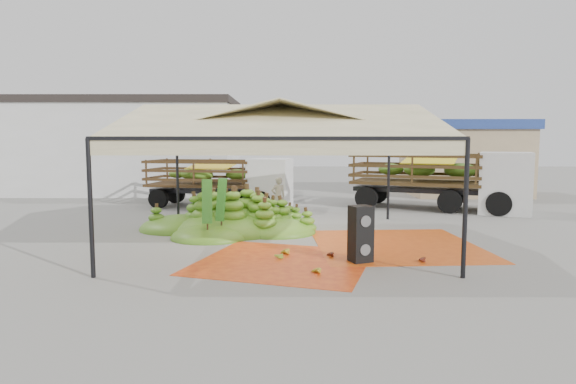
{
  "coord_description": "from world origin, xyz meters",
  "views": [
    {
      "loc": [
        0.26,
        -14.15,
        2.91
      ],
      "look_at": [
        0.2,
        1.5,
        1.3
      ],
      "focal_mm": 30.0,
      "sensor_mm": 36.0,
      "label": 1
    }
  ],
  "objects_px": {
    "vendor": "(278,197)",
    "truck_right": "(445,174)",
    "banana_heap": "(229,212)",
    "speaker_stack": "(361,234)",
    "truck_left": "(225,177)"
  },
  "relations": [
    {
      "from": "banana_heap",
      "to": "vendor",
      "type": "relative_size",
      "value": 3.9
    },
    {
      "from": "truck_left",
      "to": "banana_heap",
      "type": "bearing_deg",
      "value": -71.45
    },
    {
      "from": "truck_right",
      "to": "truck_left",
      "type": "bearing_deg",
      "value": -162.05
    },
    {
      "from": "vendor",
      "to": "truck_right",
      "type": "height_order",
      "value": "truck_right"
    },
    {
      "from": "speaker_stack",
      "to": "truck_right",
      "type": "bearing_deg",
      "value": 39.56
    },
    {
      "from": "vendor",
      "to": "truck_right",
      "type": "relative_size",
      "value": 0.2
    },
    {
      "from": "truck_left",
      "to": "truck_right",
      "type": "height_order",
      "value": "truck_right"
    },
    {
      "from": "speaker_stack",
      "to": "truck_right",
      "type": "relative_size",
      "value": 0.18
    },
    {
      "from": "banana_heap",
      "to": "speaker_stack",
      "type": "relative_size",
      "value": 4.42
    },
    {
      "from": "truck_right",
      "to": "vendor",
      "type": "bearing_deg",
      "value": -141.64
    },
    {
      "from": "speaker_stack",
      "to": "vendor",
      "type": "relative_size",
      "value": 0.88
    },
    {
      "from": "vendor",
      "to": "truck_right",
      "type": "xyz_separation_m",
      "value": [
        7.21,
        2.0,
        0.76
      ]
    },
    {
      "from": "banana_heap",
      "to": "vendor",
      "type": "xyz_separation_m",
      "value": [
        1.53,
        3.24,
        0.13
      ]
    },
    {
      "from": "speaker_stack",
      "to": "truck_left",
      "type": "height_order",
      "value": "truck_left"
    },
    {
      "from": "banana_heap",
      "to": "truck_right",
      "type": "distance_m",
      "value": 10.23
    }
  ]
}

